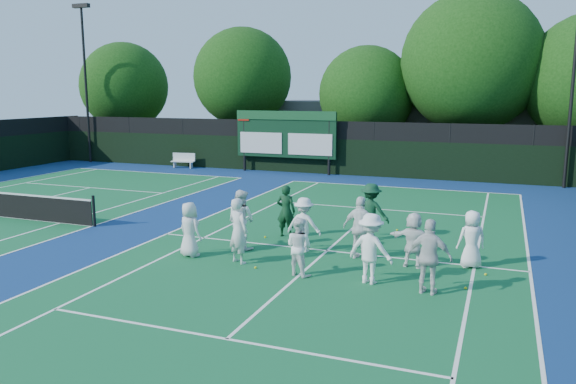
% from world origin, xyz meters
% --- Properties ---
extents(ground, '(120.00, 120.00, 0.00)m').
position_xyz_m(ground, '(0.00, 0.00, 0.00)').
color(ground, '#1E3B10').
rests_on(ground, ground).
extents(court_apron, '(34.00, 32.00, 0.01)m').
position_xyz_m(court_apron, '(-6.00, 1.00, 0.00)').
color(court_apron, navy).
rests_on(court_apron, ground).
extents(near_court, '(11.05, 23.85, 0.01)m').
position_xyz_m(near_court, '(0.00, 1.00, 0.01)').
color(near_court, '#135D30').
rests_on(near_court, ground).
extents(back_fence, '(34.00, 0.08, 3.00)m').
position_xyz_m(back_fence, '(-6.00, 16.00, 1.36)').
color(back_fence, black).
rests_on(back_fence, ground).
extents(scoreboard, '(6.00, 0.21, 3.55)m').
position_xyz_m(scoreboard, '(-7.01, 15.59, 2.19)').
color(scoreboard, black).
rests_on(scoreboard, ground).
extents(clubhouse, '(18.00, 6.00, 4.00)m').
position_xyz_m(clubhouse, '(-2.00, 24.00, 2.00)').
color(clubhouse, slate).
rests_on(clubhouse, ground).
extents(light_pole_left, '(1.20, 0.30, 10.12)m').
position_xyz_m(light_pole_left, '(-21.00, 15.70, 6.30)').
color(light_pole_left, black).
rests_on(light_pole_left, ground).
extents(light_pole_right, '(1.20, 0.30, 10.12)m').
position_xyz_m(light_pole_right, '(7.50, 15.70, 6.30)').
color(light_pole_right, black).
rests_on(light_pole_right, ground).
extents(bench, '(1.49, 0.59, 0.92)m').
position_xyz_m(bench, '(-13.64, 15.37, 0.49)').
color(bench, silver).
rests_on(bench, ground).
extents(tree_a, '(6.15, 6.15, 8.08)m').
position_xyz_m(tree_a, '(-20.71, 19.58, 4.84)').
color(tree_a, '#311A0D').
rests_on(tree_a, ground).
extents(tree_b, '(6.36, 6.36, 8.74)m').
position_xyz_m(tree_b, '(-11.37, 19.58, 5.39)').
color(tree_b, '#311A0D').
rests_on(tree_b, ground).
extents(tree_c, '(5.74, 5.74, 7.36)m').
position_xyz_m(tree_c, '(-3.12, 19.58, 4.33)').
color(tree_c, '#311A0D').
rests_on(tree_c, ground).
extents(tree_d, '(7.85, 7.85, 10.16)m').
position_xyz_m(tree_d, '(2.82, 19.58, 6.03)').
color(tree_d, '#311A0D').
rests_on(tree_d, ground).
extents(tennis_ball_0, '(0.07, 0.07, 0.07)m').
position_xyz_m(tennis_ball_0, '(-1.27, -1.29, 0.03)').
color(tennis_ball_0, '#C7CC18').
rests_on(tennis_ball_0, ground).
extents(tennis_ball_1, '(0.07, 0.07, 0.07)m').
position_xyz_m(tennis_ball_1, '(2.02, 3.72, 0.03)').
color(tennis_ball_1, '#C7CC18').
rests_on(tennis_ball_1, ground).
extents(tennis_ball_2, '(0.07, 0.07, 0.07)m').
position_xyz_m(tennis_ball_2, '(4.01, -0.93, 0.03)').
color(tennis_ball_2, '#C7CC18').
rests_on(tennis_ball_2, ground).
extents(tennis_ball_3, '(0.07, 0.07, 0.07)m').
position_xyz_m(tennis_ball_3, '(-2.29, 1.71, 0.03)').
color(tennis_ball_3, '#C7CC18').
rests_on(tennis_ball_3, ground).
extents(tennis_ball_4, '(0.07, 0.07, 0.07)m').
position_xyz_m(tennis_ball_4, '(1.48, 4.16, 0.03)').
color(tennis_ball_4, '#C7CC18').
rests_on(tennis_ball_4, ground).
extents(tennis_ball_5, '(0.07, 0.07, 0.07)m').
position_xyz_m(tennis_ball_5, '(4.42, 0.31, 0.03)').
color(tennis_ball_5, '#C7CC18').
rests_on(tennis_ball_5, ground).
extents(player_front_0, '(0.88, 0.72, 1.56)m').
position_xyz_m(player_front_0, '(-3.46, -0.90, 0.78)').
color(player_front_0, silver).
rests_on(player_front_0, ground).
extents(player_front_1, '(0.77, 0.65, 1.81)m').
position_xyz_m(player_front_1, '(-1.91, -0.97, 0.90)').
color(player_front_1, silver).
rests_on(player_front_1, ground).
extents(player_front_2, '(0.88, 0.78, 1.50)m').
position_xyz_m(player_front_2, '(-0.02, -1.35, 0.75)').
color(player_front_2, white).
rests_on(player_front_2, ground).
extents(player_front_3, '(1.23, 0.87, 1.73)m').
position_xyz_m(player_front_3, '(1.80, -1.30, 0.87)').
color(player_front_3, white).
rests_on(player_front_3, ground).
extents(player_front_4, '(1.09, 0.57, 1.77)m').
position_xyz_m(player_front_4, '(3.22, -1.55, 0.89)').
color(player_front_4, silver).
rests_on(player_front_4, ground).
extents(player_back_0, '(1.03, 0.90, 1.77)m').
position_xyz_m(player_back_0, '(-2.47, 0.37, 0.89)').
color(player_back_0, white).
rests_on(player_back_0, ground).
extents(player_back_1, '(1.06, 0.63, 1.60)m').
position_xyz_m(player_back_1, '(-0.63, 0.72, 0.80)').
color(player_back_1, white).
rests_on(player_back_1, ground).
extents(player_back_2, '(1.10, 0.61, 1.77)m').
position_xyz_m(player_back_2, '(1.09, 0.59, 0.89)').
color(player_back_2, white).
rests_on(player_back_2, ground).
extents(player_back_3, '(1.42, 0.60, 1.49)m').
position_xyz_m(player_back_3, '(2.57, 0.36, 0.75)').
color(player_back_3, white).
rests_on(player_back_3, ground).
extents(player_back_4, '(0.89, 0.76, 1.54)m').
position_xyz_m(player_back_4, '(4.00, 0.88, 0.77)').
color(player_back_4, white).
rests_on(player_back_4, ground).
extents(coach_left, '(0.64, 0.44, 1.69)m').
position_xyz_m(coach_left, '(-1.73, 2.12, 0.85)').
color(coach_left, '#0D331A').
rests_on(coach_left, ground).
extents(coach_right, '(1.21, 0.75, 1.80)m').
position_xyz_m(coach_right, '(0.89, 2.74, 0.90)').
color(coach_right, '#0F3A21').
rests_on(coach_right, ground).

